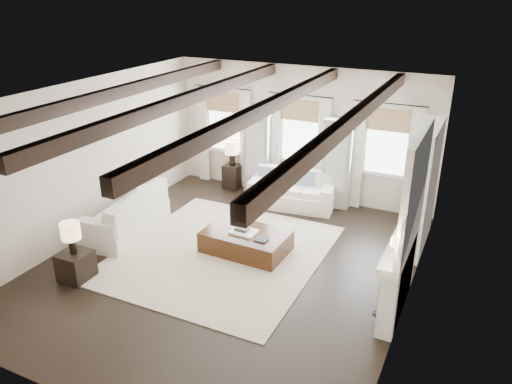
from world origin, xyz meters
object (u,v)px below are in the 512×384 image
at_px(sofa_left, 128,216).
at_px(side_table_front, 76,266).
at_px(sofa_back, 293,192).
at_px(side_table_back, 233,176).
at_px(ottoman, 246,242).

bearing_deg(sofa_left, side_table_front, -80.29).
relative_size(sofa_back, side_table_back, 3.33).
distance_m(sofa_back, side_table_back, 1.85).
relative_size(sofa_left, ottoman, 1.36).
xyz_separation_m(ottoman, side_table_front, (-2.31, -2.19, 0.05)).
bearing_deg(sofa_left, ottoman, 7.28).
bearing_deg(side_table_front, side_table_back, 84.45).
relative_size(ottoman, side_table_back, 2.63).
bearing_deg(sofa_back, side_table_back, 168.97).
relative_size(sofa_left, side_table_back, 3.58).
height_order(sofa_back, ottoman, sofa_back).
distance_m(ottoman, side_table_back, 3.37).
distance_m(sofa_back, side_table_front, 5.22).
bearing_deg(sofa_back, sofa_left, -132.88).
bearing_deg(side_table_front, ottoman, 43.59).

